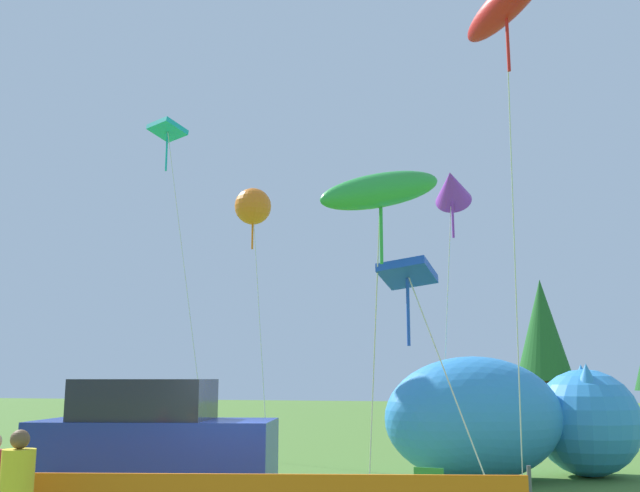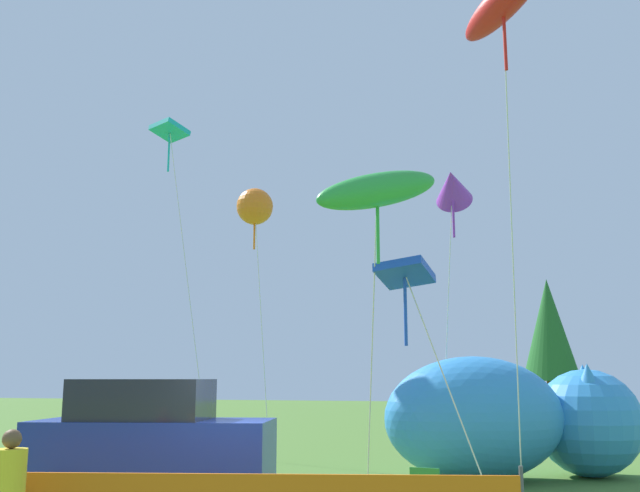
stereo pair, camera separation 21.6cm
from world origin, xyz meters
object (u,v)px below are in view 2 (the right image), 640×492
Objects in this scene: kite_purple_delta at (452,187)px; kite_green_fish at (377,191)px; parked_car at (151,443)px; kite_blue_box at (405,276)px; folding_chair at (427,491)px; kite_orange_flower at (255,207)px; kite_teal_diamond at (170,137)px; kite_red_lizard at (503,4)px; inflatable_cat at (509,423)px.

kite_green_fish is at bearing -98.74° from kite_purple_delta.
kite_blue_box reaches higher than parked_car.
kite_blue_box is at bearing 67.65° from kite_green_fish.
folding_chair is 0.14× the size of kite_green_fish.
kite_green_fish reaches higher than kite_blue_box.
kite_orange_flower reaches higher than kite_green_fish.
parked_car is at bearing -82.86° from kite_orange_flower.
parked_car is 1.04× the size of kite_blue_box.
kite_green_fish reaches higher than parked_car.
kite_purple_delta is 0.77× the size of kite_teal_diamond.
kite_purple_delta is 0.97× the size of kite_orange_flower.
kite_teal_diamond is at bearing 147.01° from kite_red_lizard.
inflatable_cat is at bearing 68.46° from kite_blue_box.
parked_car is at bearing -170.92° from kite_blue_box.
parked_car is 5.26× the size of folding_chair.
inflatable_cat is 6.76m from kite_green_fish.
kite_orange_flower is at bearing 86.05° from parked_car.
kite_blue_box is 0.55× the size of kite_orange_flower.
kite_blue_box is (7.99, -6.04, -5.41)m from kite_teal_diamond.
kite_green_fish is 11.03m from kite_teal_diamond.
kite_teal_diamond is 1.06× the size of kite_red_lizard.
kite_orange_flower reaches higher than folding_chair.
parked_car is 0.48× the size of kite_red_lizard.
kite_blue_box is 9.33m from kite_orange_flower.
inflatable_cat reaches higher than parked_car.
parked_car is 5.04m from folding_chair.
folding_chair is at bearing -20.83° from kite_green_fish.
kite_red_lizard reaches higher than parked_car.
kite_green_fish reaches higher than inflatable_cat.
inflatable_cat is 5.79m from kite_purple_delta.
kite_red_lizard reaches higher than inflatable_cat.
kite_orange_flower is (2.49, 0.76, -2.17)m from kite_teal_diamond.
inflatable_cat is 9.70m from kite_orange_flower.
kite_orange_flower is (-5.16, 7.62, 1.83)m from kite_green_fish.
kite_teal_diamond reaches higher than kite_orange_flower.
kite_red_lizard is at bearing -32.99° from kite_teal_diamond.
kite_red_lizard is at bearing -74.52° from kite_purple_delta.
kite_blue_box is (-0.43, 1.12, 3.52)m from folding_chair.
kite_red_lizard is (1.42, -5.13, 1.96)m from kite_purple_delta.
kite_green_fish is at bearing -41.89° from kite_teal_diamond.
kite_orange_flower is (-5.93, 7.92, 6.76)m from folding_chair.
kite_purple_delta is 5.80m from kite_green_fish.
parked_car is 0.59× the size of kite_purple_delta.
folding_chair is 0.14× the size of inflatable_cat.
inflatable_cat is 5.23m from kite_blue_box.
kite_teal_diamond is 11.38m from kite_blue_box.
parked_car is 6.06m from kite_green_fish.
parked_car is 0.73× the size of inflatable_cat.
kite_teal_diamond is at bearing 171.23° from kite_purple_delta.
kite_green_fish is at bearing -12.38° from parked_car.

